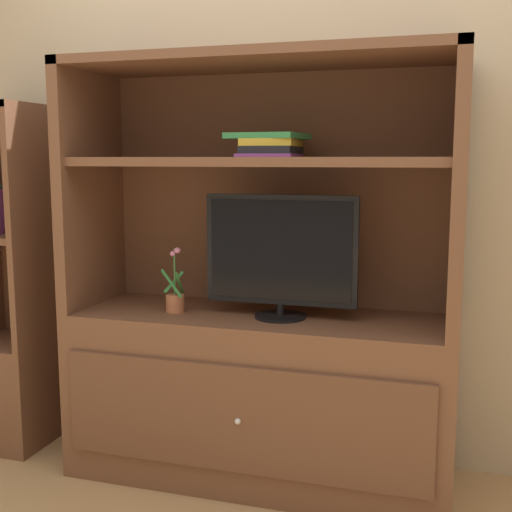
# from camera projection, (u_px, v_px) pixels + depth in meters

# --- Properties ---
(painted_rear_wall) EXTENTS (6.00, 0.10, 2.80)m
(painted_rear_wall) POSITION_uv_depth(u_px,v_px,m) (282.00, 144.00, 2.95)
(painted_rear_wall) COLOR tan
(painted_rear_wall) RESTS_ON ground_plane
(media_console) EXTENTS (1.58, 0.56, 1.73)m
(media_console) POSITION_uv_depth(u_px,v_px,m) (260.00, 351.00, 2.75)
(media_console) COLOR brown
(media_console) RESTS_ON ground_plane
(tv_monitor) EXTENTS (0.62, 0.21, 0.49)m
(tv_monitor) POSITION_uv_depth(u_px,v_px,m) (281.00, 255.00, 2.63)
(tv_monitor) COLOR black
(tv_monitor) RESTS_ON media_console
(potted_plant) EXTENTS (0.12, 0.12, 0.27)m
(potted_plant) POSITION_uv_depth(u_px,v_px,m) (175.00, 299.00, 2.76)
(potted_plant) COLOR #B26642
(potted_plant) RESTS_ON media_console
(magazine_stack) EXTENTS (0.29, 0.34, 0.09)m
(magazine_stack) POSITION_uv_depth(u_px,v_px,m) (271.00, 145.00, 2.61)
(magazine_stack) COLOR purple
(magazine_stack) RESTS_ON media_console
(bookshelf_tall) EXTENTS (0.38, 0.41, 1.58)m
(bookshelf_tall) POSITION_uv_depth(u_px,v_px,m) (11.00, 329.00, 3.11)
(bookshelf_tall) COLOR brown
(bookshelf_tall) RESTS_ON ground_plane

